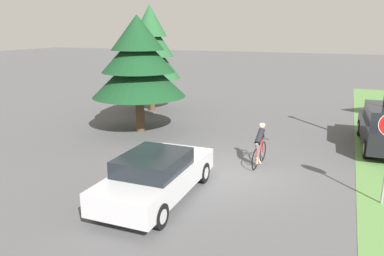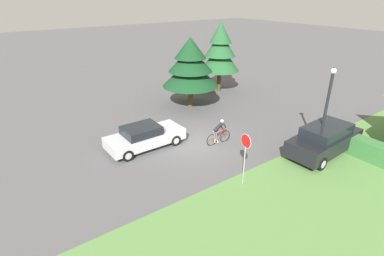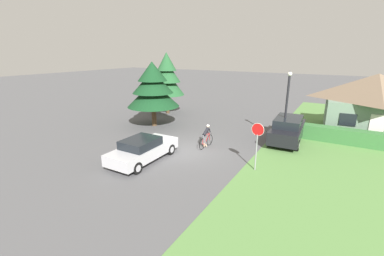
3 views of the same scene
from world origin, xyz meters
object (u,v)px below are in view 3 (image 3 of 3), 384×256
object	(u,v)px
stop_sign	(257,138)
conifer_tall_near	(153,88)
sedan_left_lane	(143,149)
parked_suv_right	(288,129)
conifer_tall_far	(167,77)
cottage_house	(374,103)
cyclist	(206,137)
street_lamp	(287,102)

from	to	relation	value
stop_sign	conifer_tall_near	size ratio (longest dim) A/B	0.49
stop_sign	conifer_tall_near	distance (m)	11.20
sedan_left_lane	parked_suv_right	size ratio (longest dim) A/B	0.91
parked_suv_right	conifer_tall_far	size ratio (longest dim) A/B	0.82
conifer_tall_near	sedan_left_lane	bearing A→B (deg)	-56.37
cottage_house	conifer_tall_far	xyz separation A→B (m)	(-17.83, -2.62, 1.35)
parked_suv_right	stop_sign	xyz separation A→B (m)	(-0.52, -5.84, 0.98)
cottage_house	stop_sign	size ratio (longest dim) A/B	2.78
cottage_house	parked_suv_right	distance (m)	7.74
conifer_tall_near	stop_sign	bearing A→B (deg)	-22.20
cyclist	parked_suv_right	distance (m)	6.04
cyclist	street_lamp	distance (m)	6.19
sedan_left_lane	stop_sign	distance (m)	6.55
street_lamp	conifer_tall_far	size ratio (longest dim) A/B	0.80
sedan_left_lane	conifer_tall_far	size ratio (longest dim) A/B	0.74
cottage_house	sedan_left_lane	distance (m)	18.00
cyclist	sedan_left_lane	bearing A→B (deg)	154.54
cottage_house	street_lamp	xyz separation A→B (m)	(-5.45, -5.59, 0.44)
cottage_house	sedan_left_lane	world-z (taller)	cottage_house
street_lamp	conifer_tall_near	bearing A→B (deg)	-171.56
parked_suv_right	stop_sign	bearing A→B (deg)	172.13
cottage_house	sedan_left_lane	xyz separation A→B (m)	(-11.82, -13.47, -1.70)
parked_suv_right	conifer_tall_near	distance (m)	11.20
cottage_house	parked_suv_right	size ratio (longest dim) A/B	1.46
cyclist	stop_sign	xyz separation A→B (m)	(3.94, -1.77, 1.13)
parked_suv_right	conifer_tall_far	bearing A→B (deg)	74.34
stop_sign	conifer_tall_near	world-z (taller)	conifer_tall_near
cyclist	conifer_tall_near	distance (m)	7.28
conifer_tall_near	cottage_house	bearing A→B (deg)	24.08
cottage_house	conifer_tall_near	size ratio (longest dim) A/B	1.35
parked_suv_right	stop_sign	world-z (taller)	stop_sign
stop_sign	street_lamp	world-z (taller)	street_lamp
sedan_left_lane	cottage_house	bearing A→B (deg)	-41.74
parked_suv_right	cyclist	bearing A→B (deg)	129.66
cottage_house	stop_sign	bearing A→B (deg)	-121.43
street_lamp	conifer_tall_near	xyz separation A→B (m)	(-10.57, -1.57, 0.48)
sedan_left_lane	stop_sign	bearing A→B (deg)	-71.31
sedan_left_lane	cyclist	xyz separation A→B (m)	(2.15, 3.88, 0.02)
stop_sign	conifer_tall_far	size ratio (longest dim) A/B	0.43
cyclist	conifer_tall_near	world-z (taller)	conifer_tall_near
cyclist	cottage_house	bearing A→B (deg)	-41.71
parked_suv_right	conifer_tall_far	distance (m)	13.26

